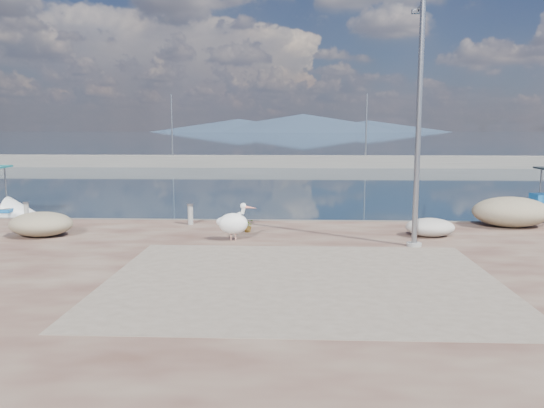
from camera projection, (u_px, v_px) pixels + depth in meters
The scene contains 13 objects.
ground at pixel (266, 267), 15.31m from camera, with size 1400.00×1400.00×0.00m, color #162635.
quay at pixel (247, 341), 9.34m from camera, with size 44.00×22.00×0.50m, color #47261E.
quay_patch at pixel (302, 280), 12.22m from camera, with size 9.00×7.00×0.01m, color gray.
breakwater at pixel (288, 161), 54.78m from camera, with size 120.00×2.20×7.50m.
mountains at pixel (299, 124), 656.63m from camera, with size 370.00×280.00×22.00m.
pelican at pixel (234, 223), 16.44m from camera, with size 1.26×0.72×1.20m.
lamp_post at pixel (418, 134), 15.32m from camera, with size 0.44×0.96×7.00m.
bollard_near at pixel (190, 213), 19.23m from camera, with size 0.25×0.25×0.77m.
bollard_far at pixel (26, 210), 20.15m from camera, with size 0.23×0.23×0.70m.
potted_plant at pixel (248, 226), 17.87m from camera, with size 0.40×0.34×0.44m, color #33722D.
net_pile_d at pixel (430, 227), 17.17m from camera, with size 1.57×1.18×0.59m, color silver.
net_pile_c at pixel (511, 212), 18.83m from camera, with size 2.71×1.94×1.07m, color tan.
net_pile_b at pixel (41, 224), 17.17m from camera, with size 2.03×1.58×0.79m, color tan.
Camera 1 is at (0.83, -14.87, 3.96)m, focal length 35.00 mm.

